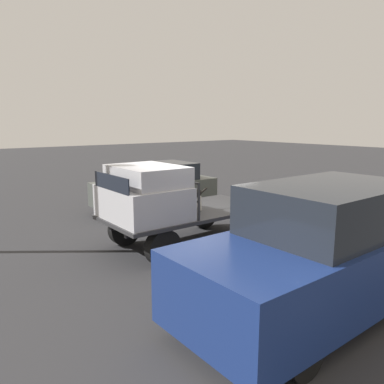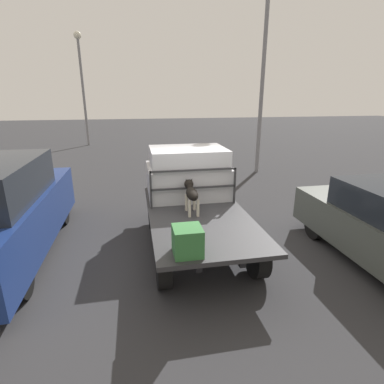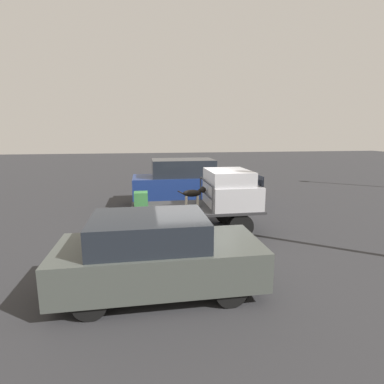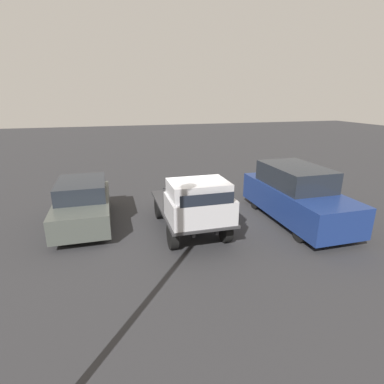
{
  "view_description": "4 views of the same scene",
  "coord_description": "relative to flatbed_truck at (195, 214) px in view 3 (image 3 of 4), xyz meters",
  "views": [
    {
      "loc": [
        5.34,
        7.14,
        2.96
      ],
      "look_at": [
        -0.07,
        0.12,
        1.31
      ],
      "focal_mm": 35.0,
      "sensor_mm": 36.0,
      "label": 1
    },
    {
      "loc": [
        -5.78,
        1.21,
        3.17
      ],
      "look_at": [
        -0.07,
        0.12,
        1.31
      ],
      "focal_mm": 28.0,
      "sensor_mm": 36.0,
      "label": 2
    },
    {
      "loc": [
        -1.59,
        -9.24,
        3.19
      ],
      "look_at": [
        -0.07,
        0.12,
        1.31
      ],
      "focal_mm": 28.0,
      "sensor_mm": 36.0,
      "label": 3
    },
    {
      "loc": [
        9.34,
        -2.48,
        4.44
      ],
      "look_at": [
        -0.07,
        0.12,
        1.31
      ],
      "focal_mm": 28.0,
      "sensor_mm": 36.0,
      "label": 4
    }
  ],
  "objects": [
    {
      "name": "ground_plane",
      "position": [
        0.0,
        0.0,
        -0.62
      ],
      "size": [
        80.0,
        80.0,
        0.0
      ],
      "primitive_type": "plane",
      "color": "#2D2D30"
    },
    {
      "name": "flatbed_truck",
      "position": [
        0.0,
        0.0,
        0.0
      ],
      "size": [
        4.07,
        2.03,
        0.85
      ],
      "color": "black",
      "rests_on": "ground"
    },
    {
      "name": "truck_cab",
      "position": [
        1.18,
        0.0,
        0.78
      ],
      "size": [
        1.55,
        1.91,
        1.17
      ],
      "color": "#B7B7BC",
      "rests_on": "flatbed_truck"
    },
    {
      "name": "truck_headboard",
      "position": [
        0.37,
        0.0,
        0.78
      ],
      "size": [
        0.04,
        1.91,
        0.83
      ],
      "color": "#2D2D30",
      "rests_on": "flatbed_truck"
    },
    {
      "name": "dog",
      "position": [
        0.01,
        0.12,
        0.65
      ],
      "size": [
        0.98,
        0.23,
        0.67
      ],
      "rotation": [
        0.0,
        0.0,
        -0.24
      ],
      "color": "beige",
      "rests_on": "flatbed_truck"
    },
    {
      "name": "cargo_crate",
      "position": [
        -1.71,
        0.51,
        0.45
      ],
      "size": [
        0.44,
        0.44,
        0.44
      ],
      "color": "#337038",
      "rests_on": "flatbed_truck"
    },
    {
      "name": "parked_sedan",
      "position": [
        -1.37,
        -3.56,
        0.18
      ],
      "size": [
        4.05,
        1.82,
        1.59
      ],
      "rotation": [
        0.0,
        0.0,
        0.11
      ],
      "color": "black",
      "rests_on": "ground"
    },
    {
      "name": "parked_pickup_far",
      "position": [
        0.32,
        3.98,
        0.37
      ],
      "size": [
        4.94,
        1.95,
        2.03
      ],
      "rotation": [
        0.0,
        0.0,
        0.08
      ],
      "color": "black",
      "rests_on": "ground"
    }
  ]
}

